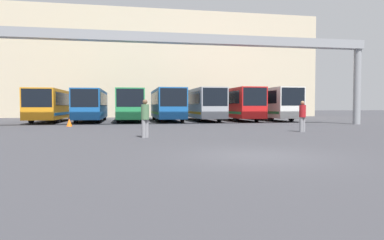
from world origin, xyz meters
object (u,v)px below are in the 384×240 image
at_px(bus_slot_4, 201,103).
at_px(pedestrian_mid_right, 145,117).
at_px(bus_slot_0, 53,104).
at_px(traffic_cone, 69,122).
at_px(bus_slot_1, 91,104).
at_px(bus_slot_5, 237,102).
at_px(bus_slot_2, 130,103).
at_px(bus_slot_3, 167,103).
at_px(pedestrian_near_center, 302,115).
at_px(bus_slot_6, 269,102).

relative_size(bus_slot_4, pedestrian_mid_right, 6.48).
xyz_separation_m(bus_slot_0, traffic_cone, (2.94, -8.55, -1.46)).
bearing_deg(bus_slot_1, bus_slot_5, 0.13).
xyz_separation_m(bus_slot_2, pedestrian_mid_right, (0.66, -18.41, -0.81)).
bearing_deg(bus_slot_0, bus_slot_3, -2.81).
bearing_deg(bus_slot_2, bus_slot_5, -1.06).
distance_m(bus_slot_5, pedestrian_near_center, 16.31).
relative_size(bus_slot_1, bus_slot_2, 0.96).
xyz_separation_m(bus_slot_0, bus_slot_6, (22.41, -0.17, 0.17)).
distance_m(bus_slot_4, traffic_cone, 14.89).
height_order(bus_slot_0, bus_slot_1, bus_slot_1).
bearing_deg(pedestrian_near_center, bus_slot_4, -94.56).
xyz_separation_m(bus_slot_1, pedestrian_near_center, (13.71, -16.20, -0.79)).
bearing_deg(bus_slot_1, bus_slot_4, 3.77).
bearing_deg(bus_slot_0, bus_slot_6, -0.44).
bearing_deg(pedestrian_near_center, bus_slot_1, -62.73).
relative_size(bus_slot_6, traffic_cone, 18.92).
height_order(bus_slot_3, bus_slot_4, bus_slot_4).
distance_m(bus_slot_4, pedestrian_near_center, 17.15).
xyz_separation_m(bus_slot_4, traffic_cone, (-12.00, -8.68, -1.57)).
xyz_separation_m(bus_slot_2, bus_slot_5, (11.20, -0.21, 0.12)).
distance_m(bus_slot_2, pedestrian_near_center, 19.25).
distance_m(bus_slot_0, pedestrian_near_center, 24.24).
height_order(bus_slot_4, pedestrian_mid_right, bus_slot_4).
height_order(bus_slot_6, pedestrian_mid_right, bus_slot_6).
height_order(bus_slot_1, traffic_cone, bus_slot_1).
height_order(bus_slot_1, pedestrian_mid_right, bus_slot_1).
distance_m(bus_slot_3, bus_slot_6, 11.21).
bearing_deg(bus_slot_5, bus_slot_4, 169.30).
height_order(bus_slot_5, traffic_cone, bus_slot_5).
distance_m(bus_slot_1, bus_slot_2, 3.74).
xyz_separation_m(bus_slot_3, bus_slot_6, (11.20, 0.38, 0.09)).
xyz_separation_m(pedestrian_mid_right, traffic_cone, (-5.18, 10.23, -0.68)).
relative_size(bus_slot_0, traffic_cone, 19.49).
distance_m(bus_slot_3, traffic_cone, 11.60).
bearing_deg(pedestrian_near_center, bus_slot_6, -119.58).
distance_m(bus_slot_2, bus_slot_3, 3.74).
distance_m(pedestrian_near_center, pedestrian_mid_right, 9.53).
bearing_deg(bus_slot_2, bus_slot_0, 177.16).
bearing_deg(bus_slot_6, bus_slot_4, 177.71).
bearing_deg(bus_slot_5, pedestrian_near_center, -94.33).
height_order(pedestrian_near_center, traffic_cone, pedestrian_near_center).
xyz_separation_m(bus_slot_1, traffic_cone, (-0.79, -7.94, -1.46)).
bearing_deg(bus_slot_2, bus_slot_3, -2.74).
bearing_deg(bus_slot_6, pedestrian_mid_right, -127.51).
bearing_deg(bus_slot_5, bus_slot_6, 6.21).
relative_size(bus_slot_3, bus_slot_6, 0.93).
bearing_deg(bus_slot_6, pedestrian_near_center, -106.61).
distance_m(bus_slot_3, bus_slot_4, 3.80).
bearing_deg(pedestrian_mid_right, bus_slot_0, -99.90).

